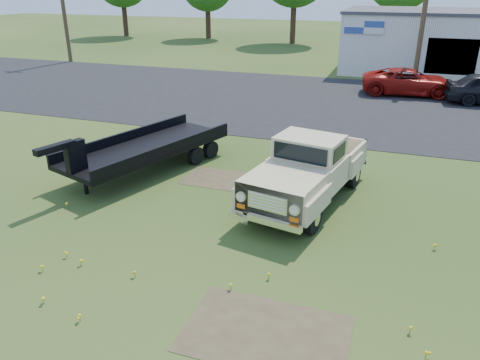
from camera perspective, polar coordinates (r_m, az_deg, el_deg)
name	(u,v)px	position (r m, az deg, el deg)	size (l,w,h in m)	color
ground	(242,241)	(11.76, 0.19, -7.43)	(140.00, 140.00, 0.00)	#2B4215
asphalt_lot	(334,104)	(25.51, 11.33, 9.13)	(90.00, 14.00, 0.02)	black
dirt_patch_a	(266,333)	(9.07, 3.16, -18.17)	(3.00, 2.00, 0.01)	#463B25
dirt_patch_b	(218,179)	(15.32, -2.64, 0.13)	(2.20, 1.60, 0.01)	#463B25
commercial_building	(449,41)	(36.88, 24.11, 15.19)	(14.20, 8.20, 4.15)	beige
utility_pole_west	(62,0)	(40.47, -20.84, 19.80)	(1.60, 0.30, 9.00)	#412B1E
utility_pole_mid	(425,6)	(31.62, 21.65, 19.14)	(1.60, 0.30, 9.00)	#412B1E
vintage_pickup_truck	(308,169)	(13.55, 8.29, 1.30)	(2.14, 5.49, 1.99)	tan
flatbed_trailer	(146,145)	(16.08, -11.37, 4.24)	(2.19, 6.58, 1.79)	black
red_pickup	(409,82)	(28.53, 19.94, 11.16)	(2.39, 5.18, 1.44)	maroon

